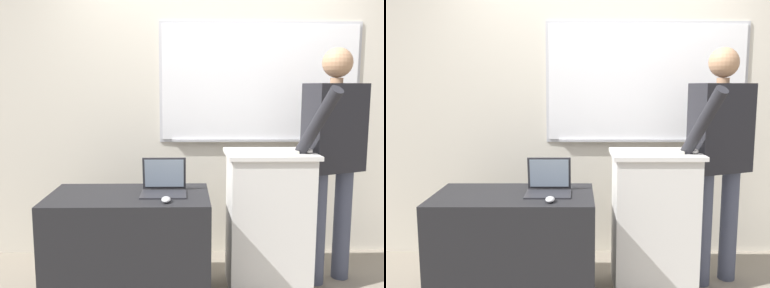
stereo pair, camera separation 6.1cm
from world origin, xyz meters
TOP-DOWN VIEW (x-y plane):
  - back_wall at (0.01, 1.17)m, footprint 6.40×0.17m
  - lectern_podium at (0.37, 0.46)m, footprint 0.64×0.46m
  - side_desk at (-0.63, 0.29)m, footprint 1.10×0.62m
  - person_presenter at (0.86, 0.53)m, footprint 0.62×0.68m
  - laptop at (-0.39, 0.34)m, footprint 0.31×0.26m
  - wireless_keyboard at (0.34, 0.40)m, footprint 0.42×0.12m
  - computer_mouse_by_laptop at (-0.37, 0.10)m, footprint 0.06×0.10m
  - computer_mouse_by_keyboard at (0.63, 0.40)m, footprint 0.06×0.10m

SIDE VIEW (x-z plane):
  - side_desk at x=-0.63m, z-range 0.00..0.76m
  - lectern_podium at x=0.37m, z-range 0.00..1.03m
  - computer_mouse_by_laptop at x=-0.37m, z-range 0.76..0.79m
  - laptop at x=-0.39m, z-range 0.72..0.96m
  - wireless_keyboard at x=0.34m, z-range 1.03..1.05m
  - person_presenter at x=0.86m, z-range 0.15..1.92m
  - computer_mouse_by_keyboard at x=0.63m, z-range 1.03..1.06m
  - back_wall at x=0.01m, z-range 0.00..2.86m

